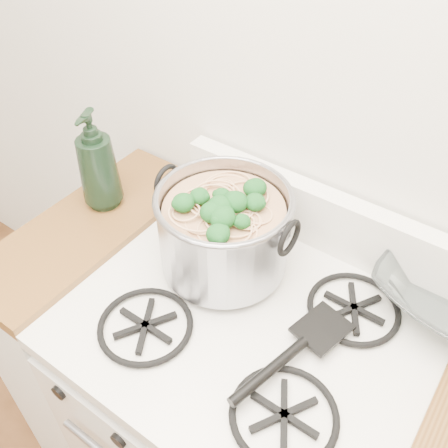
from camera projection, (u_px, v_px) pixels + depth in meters
gas_range at (244, 421)px, 1.39m from camera, size 0.76×0.66×0.92m
counter_left at (114, 328)px, 1.60m from camera, size 0.25×0.65×0.92m
stock_pot at (224, 230)px, 1.11m from camera, size 0.33×0.30×0.21m
spatula at (322, 326)px, 1.03m from camera, size 0.35×0.37×0.02m
bottle at (97, 160)px, 1.25m from camera, size 0.14×0.14×0.27m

